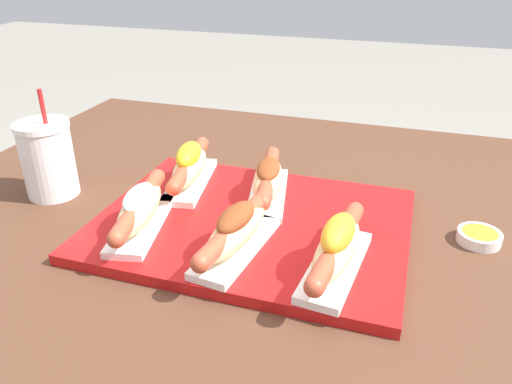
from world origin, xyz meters
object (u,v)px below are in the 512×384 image
Objects in this scene: hot_dog_0 at (140,209)px; hot_dog_2 at (337,248)px; hot_dog_4 at (268,180)px; drink_cup at (49,158)px; sauce_bowl at (479,237)px; hot_dog_1 at (236,231)px; hot_dog_3 at (189,167)px; serving_tray at (252,224)px.

hot_dog_2 reaches higher than hot_dog_0.
drink_cup is (-0.39, -0.07, 0.02)m from hot_dog_4.
drink_cup is (-0.74, -0.06, 0.06)m from sauce_bowl.
hot_dog_1 is 1.01× the size of hot_dog_4.
hot_dog_1 is 0.24m from hot_dog_3.
hot_dog_1 is 0.38m from sauce_bowl.
hot_dog_0 is 0.17m from hot_dog_1.
hot_dog_4 is 3.34× the size of sauce_bowl.
serving_tray is 0.10m from hot_dog_1.
hot_dog_0 reaches higher than serving_tray.
drink_cup reaches higher than hot_dog_1.
hot_dog_1 is at bearing -88.09° from hot_dog_4.
hot_dog_2 is 1.01× the size of hot_dog_3.
hot_dog_3 is (-0.30, 0.18, -0.00)m from hot_dog_2.
drink_cup is (-0.40, 0.10, 0.02)m from hot_dog_1.
hot_dog_2 is at bearing -10.84° from drink_cup.
hot_dog_1 is (0.01, -0.09, 0.04)m from serving_tray.
serving_tray is 2.18× the size of hot_dog_2.
hot_dog_3 is (-0.16, 0.18, 0.00)m from hot_dog_1.
hot_dog_1 is (0.16, -0.02, 0.00)m from hot_dog_0.
hot_dog_2 is 0.26m from sauce_bowl.
serving_tray is at bearing -30.48° from hot_dog_3.
drink_cup reaches higher than sauce_bowl.
hot_dog_2 reaches higher than hot_dog_3.
hot_dog_4 is at bearing 89.12° from serving_tray.
hot_dog_2 is 3.40× the size of sauce_bowl.
hot_dog_0 is 3.34× the size of sauce_bowl.
drink_cup is (-0.39, 0.01, 0.06)m from serving_tray.
hot_dog_3 reaches higher than sauce_bowl.
serving_tray is 2.22× the size of hot_dog_0.
hot_dog_3 is 0.15m from hot_dog_4.
hot_dog_0 is 0.25m from drink_cup.
serving_tray is at bearing 94.42° from hot_dog_1.
hot_dog_4 is (0.16, 0.16, 0.00)m from hot_dog_0.
drink_cup is (-0.23, 0.09, 0.02)m from hot_dog_0.
hot_dog_3 is 3.36× the size of sauce_bowl.
hot_dog_3 reaches higher than hot_dog_0.
sauce_bowl is at bearing 4.91° from drink_cup.
sauce_bowl is at bearing 11.67° from serving_tray.
hot_dog_3 is 1.13× the size of drink_cup.
hot_dog_0 is 0.98× the size of hot_dog_2.
serving_tray is at bearing 26.22° from hot_dog_0.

